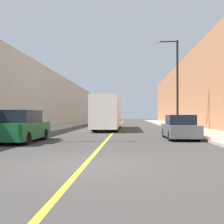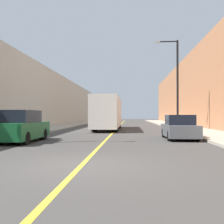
{
  "view_description": "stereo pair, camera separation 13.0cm",
  "coord_description": "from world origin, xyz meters",
  "views": [
    {
      "loc": [
        1.34,
        -7.89,
        1.53
      ],
      "look_at": [
        -0.21,
        16.84,
        1.83
      ],
      "focal_mm": 42.0,
      "sensor_mm": 36.0,
      "label": 1
    },
    {
      "loc": [
        1.47,
        -7.88,
        1.53
      ],
      "look_at": [
        -0.21,
        16.84,
        1.83
      ],
      "focal_mm": 42.0,
      "sensor_mm": 36.0,
      "label": 2
    }
  ],
  "objects": [
    {
      "name": "building_row_left",
      "position": [
        -11.51,
        30.0,
        3.98
      ],
      "size": [
        4.0,
        72.0,
        7.96
      ],
      "primitive_type": "cube",
      "color": "#B7B2A3",
      "rests_on": "ground"
    },
    {
      "name": "parked_suv_left",
      "position": [
        -4.72,
        6.63,
        0.84
      ],
      "size": [
        1.91,
        4.51,
        1.81
      ],
      "color": "#145128",
      "rests_on": "ground"
    },
    {
      "name": "building_row_right",
      "position": [
        11.51,
        30.0,
        4.99
      ],
      "size": [
        4.0,
        72.0,
        9.98
      ],
      "primitive_type": "cube",
      "color": "#B2724C",
      "rests_on": "ground"
    },
    {
      "name": "bus",
      "position": [
        -0.82,
        19.76,
        1.79
      ],
      "size": [
        2.44,
        11.77,
        3.34
      ],
      "color": "silver",
      "rests_on": "ground"
    },
    {
      "name": "street_lamp_right",
      "position": [
        5.93,
        17.83,
        4.98
      ],
      "size": [
        2.28,
        0.24,
        8.65
      ],
      "color": "black",
      "rests_on": "sidewalk_right"
    },
    {
      "name": "ground_plane",
      "position": [
        0.0,
        0.0,
        0.0
      ],
      "size": [
        200.0,
        200.0,
        0.0
      ],
      "primitive_type": "plane",
      "color": "#3F3D3A"
    },
    {
      "name": "car_right_near",
      "position": [
        4.61,
        9.03,
        0.69
      ],
      "size": [
        1.83,
        4.21,
        1.55
      ],
      "color": "#51565B",
      "rests_on": "ground"
    },
    {
      "name": "sidewalk_left",
      "position": [
        -7.65,
        30.0,
        0.08
      ],
      "size": [
        3.72,
        72.0,
        0.15
      ],
      "primitive_type": "cube",
      "color": "#A89E8C",
      "rests_on": "ground"
    },
    {
      "name": "road_center_line",
      "position": [
        0.0,
        30.0,
        0.0
      ],
      "size": [
        0.16,
        72.0,
        0.01
      ],
      "primitive_type": "cube",
      "color": "gold",
      "rests_on": "ground"
    },
    {
      "name": "sidewalk_right",
      "position": [
        7.65,
        30.0,
        0.08
      ],
      "size": [
        3.72,
        72.0,
        0.15
      ],
      "primitive_type": "cube",
      "color": "#A89E8C",
      "rests_on": "ground"
    }
  ]
}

